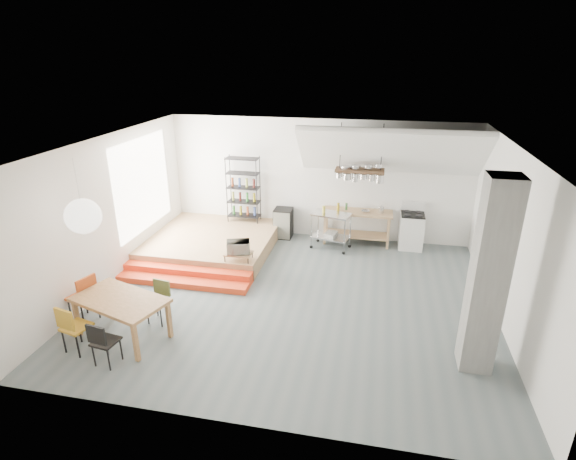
% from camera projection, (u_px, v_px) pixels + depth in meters
% --- Properties ---
extents(floor, '(8.00, 8.00, 0.00)m').
position_uv_depth(floor, '(293.00, 298.00, 9.37)').
color(floor, '#556163').
rests_on(floor, ground).
extents(wall_back, '(8.00, 0.04, 3.20)m').
position_uv_depth(wall_back, '(318.00, 180.00, 11.95)').
color(wall_back, silver).
rests_on(wall_back, ground).
extents(wall_left, '(0.04, 7.00, 3.20)m').
position_uv_depth(wall_left, '(108.00, 213.00, 9.52)').
color(wall_left, silver).
rests_on(wall_left, ground).
extents(wall_right, '(0.04, 7.00, 3.20)m').
position_uv_depth(wall_right, '(513.00, 243.00, 8.02)').
color(wall_right, silver).
rests_on(wall_right, ground).
extents(ceiling, '(8.00, 7.00, 0.02)m').
position_uv_depth(ceiling, '(294.00, 145.00, 8.18)').
color(ceiling, white).
rests_on(ceiling, wall_back).
extents(slope_ceiling, '(4.40, 1.44, 1.32)m').
position_uv_depth(slope_ceiling, '(390.00, 152.00, 10.72)').
color(slope_ceiling, white).
rests_on(slope_ceiling, wall_back).
extents(window_pane, '(0.02, 2.50, 2.20)m').
position_uv_depth(window_pane, '(143.00, 184.00, 10.80)').
color(window_pane, white).
rests_on(window_pane, wall_left).
extents(platform, '(3.00, 3.00, 0.40)m').
position_uv_depth(platform, '(213.00, 242.00, 11.58)').
color(platform, '#A57E52').
rests_on(platform, ground).
extents(step_lower, '(3.00, 0.35, 0.13)m').
position_uv_depth(step_lower, '(182.00, 282.00, 9.85)').
color(step_lower, '#EF411C').
rests_on(step_lower, ground).
extents(step_upper, '(3.00, 0.35, 0.27)m').
position_uv_depth(step_upper, '(188.00, 272.00, 10.15)').
color(step_upper, '#EF411C').
rests_on(step_upper, ground).
extents(concrete_column, '(0.50, 0.50, 3.20)m').
position_uv_depth(concrete_column, '(488.00, 278.00, 6.79)').
color(concrete_column, slate).
rests_on(concrete_column, ground).
extents(kitchen_counter, '(1.80, 0.60, 0.91)m').
position_uv_depth(kitchen_counter, '(357.00, 221.00, 11.79)').
color(kitchen_counter, '#A57E52').
rests_on(kitchen_counter, ground).
extents(stove, '(0.60, 0.60, 1.18)m').
position_uv_depth(stove, '(411.00, 230.00, 11.59)').
color(stove, white).
rests_on(stove, ground).
extents(pot_rack, '(1.20, 0.50, 1.43)m').
position_uv_depth(pot_rack, '(361.00, 173.00, 11.08)').
color(pot_rack, '#3B2817').
rests_on(pot_rack, ceiling).
extents(wire_shelving, '(0.88, 0.38, 1.80)m').
position_uv_depth(wire_shelving, '(243.00, 188.00, 12.16)').
color(wire_shelving, black).
rests_on(wire_shelving, platform).
extents(microwave_shelf, '(0.60, 0.40, 0.16)m').
position_uv_depth(microwave_shelf, '(239.00, 254.00, 10.11)').
color(microwave_shelf, '#A57E52').
rests_on(microwave_shelf, platform).
extents(paper_lantern, '(0.60, 0.60, 0.60)m').
position_uv_depth(paper_lantern, '(83.00, 216.00, 7.57)').
color(paper_lantern, white).
rests_on(paper_lantern, ceiling).
extents(dining_table, '(1.83, 1.37, 0.77)m').
position_uv_depth(dining_table, '(120.00, 303.00, 7.86)').
color(dining_table, brown).
rests_on(dining_table, ground).
extents(chair_mustard, '(0.50, 0.50, 0.90)m').
position_uv_depth(chair_mustard, '(72.00, 325.00, 7.49)').
color(chair_mustard, '#B3821E').
rests_on(chair_mustard, ground).
extents(chair_black, '(0.42, 0.42, 0.81)m').
position_uv_depth(chair_black, '(102.00, 340.00, 7.18)').
color(chair_black, black).
rests_on(chair_black, ground).
extents(chair_olive, '(0.42, 0.42, 0.81)m').
position_uv_depth(chair_olive, '(160.00, 297.00, 8.44)').
color(chair_olive, '#58602D').
rests_on(chair_olive, ground).
extents(chair_red, '(0.55, 0.55, 0.96)m').
position_uv_depth(chair_red, '(84.00, 294.00, 8.36)').
color(chair_red, '#BD4A1B').
rests_on(chair_red, ground).
extents(rolling_cart, '(1.06, 0.75, 0.95)m').
position_uv_depth(rolling_cart, '(331.00, 226.00, 11.50)').
color(rolling_cart, silver).
rests_on(rolling_cart, ground).
extents(mini_fridge, '(0.48, 0.48, 0.82)m').
position_uv_depth(mini_fridge, '(283.00, 223.00, 12.29)').
color(mini_fridge, black).
rests_on(mini_fridge, ground).
extents(microwave, '(0.59, 0.48, 0.28)m').
position_uv_depth(microwave, '(238.00, 247.00, 10.05)').
color(microwave, beige).
rests_on(microwave, microwave_shelf).
extents(bowl, '(0.23, 0.23, 0.05)m').
position_uv_depth(bowl, '(365.00, 211.00, 11.59)').
color(bowl, silver).
rests_on(bowl, kitchen_counter).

